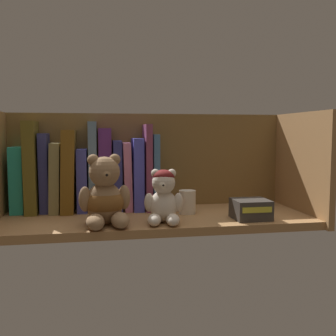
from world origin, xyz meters
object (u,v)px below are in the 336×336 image
Objects in this scene: book_6 at (93,166)px; book_7 at (105,169)px; pillar_candle at (187,202)px; small_product_box at (251,209)px; book_3 at (56,177)px; teddy_bear_larger at (105,197)px; book_11 at (146,167)px; teddy_bear_smaller at (164,197)px; book_9 at (127,176)px; book_1 at (33,167)px; book_2 at (45,173)px; book_10 at (137,173)px; book_0 at (19,180)px; book_5 at (83,180)px; book_8 at (117,175)px; book_4 at (69,171)px; book_12 at (154,171)px.

book_6 is 3.35cm from book_7.
pillar_candle reaches higher than small_product_box.
book_3 is 22.67cm from teddy_bear_larger.
book_11 is at bearing -0.00° from book_6.
book_7 is at bearing 125.11° from teddy_bear_smaller.
teddy_bear_larger is (-6.27, -18.60, -2.83)cm from book_9.
book_1 is 1.15× the size of book_2.
book_10 is 1.55× the size of teddy_bear_smaller.
book_6 reaches higher than book_0.
book_1 is 26.94cm from teddy_bear_larger.
teddy_bear_larger is at bearing -72.78° from book_5.
book_8 is 2.65cm from book_9.
book_1 reaches higher than book_9.
book_2 is 34.95cm from teddy_bear_smaller.
book_3 is 13.12cm from book_7.
small_product_box is at bearing -35.25° from book_10.
book_0 is 28.61cm from book_9.
book_8 reaches higher than teddy_bear_smaller.
teddy_bear_larger is at bearing -91.04° from book_7.
book_2 is at bearing 0.00° from book_1.
book_1 reaches higher than book_2.
pillar_candle is (34.07, -9.50, -6.18)cm from book_3.
book_2 is at bearing 180.00° from book_4.
teddy_bear_larger is at bearing -50.18° from book_2.
teddy_bear_larger is (-11.81, -18.60, -5.30)cm from book_11.
book_11 is (11.48, -0.00, 0.54)cm from book_7.
teddy_bear_smaller is (13.59, -0.24, -0.40)cm from teddy_bear_larger.
book_4 is (9.42, -0.00, -1.17)cm from book_1.
book_7 is at bearing 180.00° from book_9.
book_3 is 1.00× the size of book_9.
small_product_box is at bearing -18.95° from book_1.
book_11 is at bearing -0.00° from book_8.
teddy_bear_larger is at bearing -122.42° from book_11.
book_11 reaches higher than book_0.
book_3 is 0.89× the size of book_12.
book_4 is at bearing 162.79° from pillar_candle.
book_2 is 2.44× the size of small_product_box.
book_11 is (24.45, -0.00, 2.47)cm from book_3.
book_1 reaches higher than book_6.
book_9 is (28.61, 0.00, 0.51)cm from book_0.
book_5 is 19.81cm from book_12.
pillar_candle is at bearing 147.01° from small_product_box.
book_12 is at bearing 53.13° from teddy_bear_larger.
book_2 is at bearing 159.98° from small_product_box.
book_0 reaches higher than small_product_box.
book_10 is at bearing 63.84° from teddy_bear_larger.
book_7 reaches higher than book_5.
book_9 reaches higher than teddy_bear_larger.
book_1 is at bearing 149.68° from teddy_bear_smaller.
pillar_candle is at bearing -12.24° from book_0.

